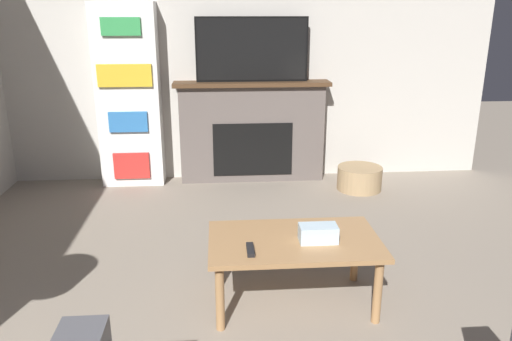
{
  "coord_description": "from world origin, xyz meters",
  "views": [
    {
      "loc": [
        -0.1,
        -0.38,
        1.71
      ],
      "look_at": [
        0.15,
        2.84,
        0.67
      ],
      "focal_mm": 35.0,
      "sensor_mm": 36.0,
      "label": 1
    }
  ],
  "objects_px": {
    "tv": "(252,50)",
    "bookshelf": "(129,97)",
    "storage_basket": "(359,178)",
    "coffee_table": "(294,247)",
    "fireplace": "(252,131)"
  },
  "relations": [
    {
      "from": "fireplace",
      "to": "storage_basket",
      "type": "distance_m",
      "value": 1.19
    },
    {
      "from": "coffee_table",
      "to": "tv",
      "type": "bearing_deg",
      "value": 92.1
    },
    {
      "from": "tv",
      "to": "bookshelf",
      "type": "xyz_separation_m",
      "value": [
        -1.22,
        -0.0,
        -0.45
      ]
    },
    {
      "from": "storage_basket",
      "to": "bookshelf",
      "type": "bearing_deg",
      "value": 170.51
    },
    {
      "from": "fireplace",
      "to": "coffee_table",
      "type": "height_order",
      "value": "fireplace"
    },
    {
      "from": "coffee_table",
      "to": "bookshelf",
      "type": "xyz_separation_m",
      "value": [
        -1.31,
        2.35,
        0.52
      ]
    },
    {
      "from": "fireplace",
      "to": "coffee_table",
      "type": "relative_size",
      "value": 1.56
    },
    {
      "from": "coffee_table",
      "to": "fireplace",
      "type": "bearing_deg",
      "value": 92.08
    },
    {
      "from": "tv",
      "to": "coffee_table",
      "type": "height_order",
      "value": "tv"
    },
    {
      "from": "tv",
      "to": "bookshelf",
      "type": "relative_size",
      "value": 0.62
    },
    {
      "from": "tv",
      "to": "storage_basket",
      "type": "xyz_separation_m",
      "value": [
        1.05,
        -0.38,
        -1.23
      ]
    },
    {
      "from": "tv",
      "to": "bookshelf",
      "type": "bearing_deg",
      "value": -179.89
    },
    {
      "from": "tv",
      "to": "coffee_table",
      "type": "distance_m",
      "value": 2.54
    },
    {
      "from": "bookshelf",
      "to": "coffee_table",
      "type": "bearing_deg",
      "value": -60.89
    },
    {
      "from": "fireplace",
      "to": "storage_basket",
      "type": "height_order",
      "value": "fireplace"
    }
  ]
}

